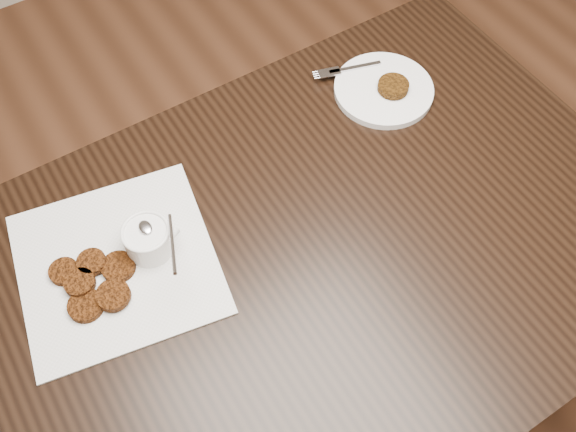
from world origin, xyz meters
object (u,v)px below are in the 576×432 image
object	(u,v)px
table	(291,342)
sauce_ramekin	(145,230)
plate_with_patty	(384,87)
napkin	(117,263)

from	to	relation	value
table	sauce_ramekin	distance (m)	0.50
sauce_ramekin	table	bearing A→B (deg)	-37.96
table	plate_with_patty	xyz separation A→B (m)	(0.37, 0.23, 0.39)
table	sauce_ramekin	size ratio (longest dim) A/B	11.38
napkin	plate_with_patty	xyz separation A→B (m)	(0.62, 0.08, 0.01)
table	plate_with_patty	size ratio (longest dim) A/B	6.54
napkin	sauce_ramekin	size ratio (longest dim) A/B	2.80
table	plate_with_patty	distance (m)	0.58
sauce_ramekin	plate_with_patty	world-z (taller)	sauce_ramekin
sauce_ramekin	plate_with_patty	size ratio (longest dim) A/B	0.58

